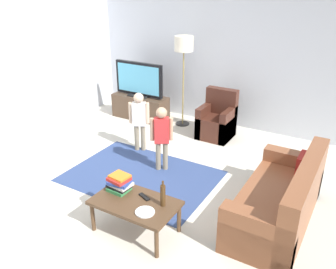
{
  "coord_description": "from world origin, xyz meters",
  "views": [
    {
      "loc": [
        2.46,
        -3.58,
        2.84
      ],
      "look_at": [
        0.0,
        0.6,
        0.65
      ],
      "focal_mm": 38.21,
      "sensor_mm": 36.0,
      "label": 1
    }
  ],
  "objects_px": {
    "child_center": "(162,133)",
    "child_near_tv": "(139,117)",
    "couch": "(283,203)",
    "tv": "(139,80)",
    "floor_lamp": "(184,49)",
    "tv_stand": "(140,107)",
    "tv_remote": "(144,197)",
    "plate": "(145,212)",
    "coffee_table": "(135,205)",
    "book_stack": "(119,183)",
    "armchair": "(217,122)",
    "bottle": "(163,195)"
  },
  "relations": [
    {
      "from": "child_near_tv",
      "to": "book_stack",
      "type": "relative_size",
      "value": 3.49
    },
    {
      "from": "couch",
      "to": "child_center",
      "type": "bearing_deg",
      "value": 168.99
    },
    {
      "from": "armchair",
      "to": "tv_remote",
      "type": "distance_m",
      "value": 2.95
    },
    {
      "from": "couch",
      "to": "child_center",
      "type": "height_order",
      "value": "child_center"
    },
    {
      "from": "tv_stand",
      "to": "armchair",
      "type": "relative_size",
      "value": 1.33
    },
    {
      "from": "floor_lamp",
      "to": "book_stack",
      "type": "distance_m",
      "value": 3.4
    },
    {
      "from": "floor_lamp",
      "to": "child_near_tv",
      "type": "xyz_separation_m",
      "value": [
        -0.08,
        -1.42,
        -0.92
      ]
    },
    {
      "from": "child_near_tv",
      "to": "coffee_table",
      "type": "height_order",
      "value": "child_near_tv"
    },
    {
      "from": "child_center",
      "to": "tv_remote",
      "type": "height_order",
      "value": "child_center"
    },
    {
      "from": "tv_stand",
      "to": "bottle",
      "type": "height_order",
      "value": "bottle"
    },
    {
      "from": "tv",
      "to": "plate",
      "type": "distance_m",
      "value": 3.94
    },
    {
      "from": "child_center",
      "to": "tv",
      "type": "bearing_deg",
      "value": 133.37
    },
    {
      "from": "couch",
      "to": "child_center",
      "type": "xyz_separation_m",
      "value": [
        -1.97,
        0.38,
        0.34
      ]
    },
    {
      "from": "book_stack",
      "to": "bottle",
      "type": "bearing_deg",
      "value": 0.2
    },
    {
      "from": "book_stack",
      "to": "tv_remote",
      "type": "relative_size",
      "value": 1.76
    },
    {
      "from": "tv",
      "to": "plate",
      "type": "bearing_deg",
      "value": -54.47
    },
    {
      "from": "tv",
      "to": "child_center",
      "type": "xyz_separation_m",
      "value": [
        1.54,
        -1.64,
        -0.22
      ]
    },
    {
      "from": "armchair",
      "to": "book_stack",
      "type": "bearing_deg",
      "value": -90.48
    },
    {
      "from": "armchair",
      "to": "coffee_table",
      "type": "bearing_deg",
      "value": -84.93
    },
    {
      "from": "tv",
      "to": "book_stack",
      "type": "bearing_deg",
      "value": -59.33
    },
    {
      "from": "coffee_table",
      "to": "tv_remote",
      "type": "relative_size",
      "value": 5.88
    },
    {
      "from": "tv_stand",
      "to": "tv_remote",
      "type": "bearing_deg",
      "value": -54.64
    },
    {
      "from": "coffee_table",
      "to": "plate",
      "type": "distance_m",
      "value": 0.26
    },
    {
      "from": "tv_stand",
      "to": "tv",
      "type": "height_order",
      "value": "tv"
    },
    {
      "from": "book_stack",
      "to": "plate",
      "type": "bearing_deg",
      "value": -22.92
    },
    {
      "from": "tv_remote",
      "to": "plate",
      "type": "height_order",
      "value": "plate"
    },
    {
      "from": "floor_lamp",
      "to": "tv_stand",
      "type": "bearing_deg",
      "value": -170.82
    },
    {
      "from": "couch",
      "to": "tv",
      "type": "bearing_deg",
      "value": 150.13
    },
    {
      "from": "tv",
      "to": "armchair",
      "type": "distance_m",
      "value": 1.87
    },
    {
      "from": "tv_stand",
      "to": "child_near_tv",
      "type": "distance_m",
      "value": 1.58
    },
    {
      "from": "tv",
      "to": "bottle",
      "type": "distance_m",
      "value": 3.81
    },
    {
      "from": "book_stack",
      "to": "armchair",
      "type": "bearing_deg",
      "value": 89.52
    },
    {
      "from": "armchair",
      "to": "book_stack",
      "type": "xyz_separation_m",
      "value": [
        -0.02,
        -2.95,
        0.22
      ]
    },
    {
      "from": "tv",
      "to": "couch",
      "type": "relative_size",
      "value": 0.61
    },
    {
      "from": "tv_stand",
      "to": "tv_remote",
      "type": "xyz_separation_m",
      "value": [
        2.1,
        -2.97,
        0.19
      ]
    },
    {
      "from": "plate",
      "to": "child_near_tv",
      "type": "bearing_deg",
      "value": 126.09
    },
    {
      "from": "tv_remote",
      "to": "coffee_table",
      "type": "bearing_deg",
      "value": -90.47
    },
    {
      "from": "child_center",
      "to": "child_near_tv",
      "type": "bearing_deg",
      "value": 150.28
    },
    {
      "from": "couch",
      "to": "tv_stand",
      "type": "bearing_deg",
      "value": 149.87
    },
    {
      "from": "bottle",
      "to": "plate",
      "type": "height_order",
      "value": "bottle"
    },
    {
      "from": "tv",
      "to": "couch",
      "type": "distance_m",
      "value": 4.09
    },
    {
      "from": "tv_stand",
      "to": "child_near_tv",
      "type": "xyz_separation_m",
      "value": [
        0.86,
        -1.27,
        0.38
      ]
    },
    {
      "from": "child_center",
      "to": "coffee_table",
      "type": "relative_size",
      "value": 1.04
    },
    {
      "from": "coffee_table",
      "to": "armchair",
      "type": "bearing_deg",
      "value": 95.07
    },
    {
      "from": "coffee_table",
      "to": "plate",
      "type": "height_order",
      "value": "plate"
    },
    {
      "from": "tv_stand",
      "to": "floor_lamp",
      "type": "relative_size",
      "value": 0.67
    },
    {
      "from": "armchair",
      "to": "plate",
      "type": "xyz_separation_m",
      "value": [
        0.49,
        -3.17,
        0.13
      ]
    },
    {
      "from": "tv",
      "to": "child_near_tv",
      "type": "bearing_deg",
      "value": -55.35
    },
    {
      "from": "couch",
      "to": "book_stack",
      "type": "xyz_separation_m",
      "value": [
        -1.76,
        -0.95,
        0.23
      ]
    },
    {
      "from": "tv",
      "to": "plate",
      "type": "height_order",
      "value": "tv"
    }
  ]
}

